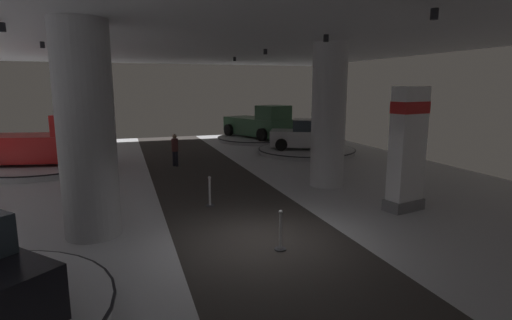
{
  "coord_description": "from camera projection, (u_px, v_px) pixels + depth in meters",
  "views": [
    {
      "loc": [
        -3.26,
        -9.16,
        3.91
      ],
      "look_at": [
        1.02,
        3.56,
        1.4
      ],
      "focal_mm": 28.09,
      "sensor_mm": 36.0,
      "label": 1
    }
  ],
  "objects": [
    {
      "name": "column_right",
      "position": [
        329.0,
        116.0,
        15.44
      ],
      "size": [
        1.31,
        1.31,
        5.5
      ],
      "color": "silver",
      "rests_on": "ground"
    },
    {
      "name": "display_platform_deep_right",
      "position": [
        257.0,
        138.0,
        28.78
      ],
      "size": [
        5.68,
        5.68,
        0.27
      ],
      "color": "#B7B7BC",
      "rests_on": "ground"
    },
    {
      "name": "stanchion_a",
      "position": [
        280.0,
        235.0,
        9.57
      ],
      "size": [
        0.28,
        0.28,
        1.01
      ],
      "color": "#333338",
      "rests_on": "ground"
    },
    {
      "name": "pickup_truck_deep_right",
      "position": [
        260.0,
        124.0,
        28.35
      ],
      "size": [
        4.13,
        5.7,
        2.3
      ],
      "color": "#2D5638",
      "rests_on": "display_platform_deep_right"
    },
    {
      "name": "column_left",
      "position": [
        86.0,
        132.0,
        10.15
      ],
      "size": [
        1.42,
        1.42,
        5.5
      ],
      "color": "#ADADB2",
      "rests_on": "ground"
    },
    {
      "name": "display_car_far_right",
      "position": [
        307.0,
        136.0,
        23.33
      ],
      "size": [
        4.57,
        3.52,
        1.71
      ],
      "color": "silver",
      "rests_on": "display_platform_far_right"
    },
    {
      "name": "pickup_truck_far_left",
      "position": [
        47.0,
        144.0,
        18.67
      ],
      "size": [
        5.63,
        3.55,
        2.3
      ],
      "color": "red",
      "rests_on": "display_platform_far_left"
    },
    {
      "name": "display_platform_far_right",
      "position": [
        306.0,
        150.0,
        23.5
      ],
      "size": [
        5.66,
        5.66,
        0.26
      ],
      "color": "#B7B7BC",
      "rests_on": "ground"
    },
    {
      "name": "ground",
      "position": [
        263.0,
        241.0,
        10.28
      ],
      "size": [
        24.0,
        44.0,
        0.06
      ],
      "color": "silver"
    },
    {
      "name": "ceiling_with_spotlights",
      "position": [
        263.0,
        13.0,
        9.26
      ],
      "size": [
        24.0,
        44.0,
        0.39
      ],
      "color": "silver"
    },
    {
      "name": "display_platform_far_left",
      "position": [
        42.0,
        166.0,
        18.83
      ],
      "size": [
        5.68,
        5.68,
        0.3
      ],
      "color": "silver",
      "rests_on": "ground"
    },
    {
      "name": "visitor_walking_near",
      "position": [
        175.0,
        148.0,
        19.47
      ],
      "size": [
        0.32,
        0.32,
        1.59
      ],
      "color": "black",
      "rests_on": "ground"
    },
    {
      "name": "brand_sign_pylon",
      "position": [
        407.0,
        148.0,
        12.41
      ],
      "size": [
        1.37,
        0.89,
        3.88
      ],
      "color": "slate",
      "rests_on": "ground"
    },
    {
      "name": "stanchion_b",
      "position": [
        210.0,
        195.0,
        13.09
      ],
      "size": [
        0.28,
        0.28,
        1.01
      ],
      "color": "#333338",
      "rests_on": "ground"
    }
  ]
}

